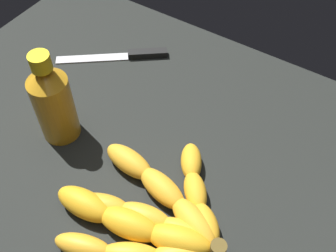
# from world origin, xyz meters

# --- Properties ---
(ground_plane) EXTENTS (0.88, 0.62, 0.04)m
(ground_plane) POSITION_xyz_m (0.00, 0.00, -0.02)
(ground_plane) COLOR black
(banana_bunch) EXTENTS (0.23, 0.24, 0.04)m
(banana_bunch) POSITION_xyz_m (-0.03, 0.07, 0.02)
(banana_bunch) COLOR gold
(banana_bunch) RESTS_ON ground_plane
(honey_bottle) EXTENTS (0.06, 0.06, 0.15)m
(honey_bottle) POSITION_xyz_m (0.17, 0.03, 0.07)
(honey_bottle) COLOR orange
(honey_bottle) RESTS_ON ground_plane
(butter_knife) EXTENTS (0.17, 0.13, 0.01)m
(butter_knife) POSITION_xyz_m (0.19, -0.16, 0.00)
(butter_knife) COLOR silver
(butter_knife) RESTS_ON ground_plane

